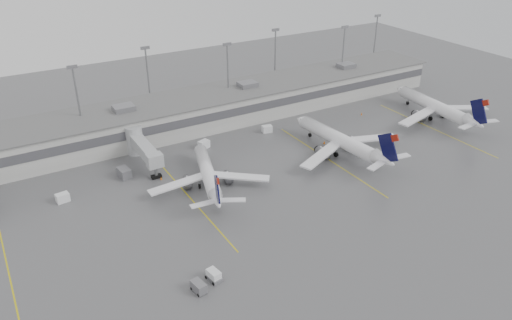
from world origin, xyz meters
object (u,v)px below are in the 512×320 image
jet_mid_left (208,174)px  jet_far_right (437,107)px  jet_mid_right (342,141)px  baggage_tug (214,276)px

jet_mid_left → jet_far_right: jet_far_right is taller
jet_mid_left → jet_mid_right: (34.22, -2.18, 0.47)m
jet_mid_left → baggage_tug: size_ratio=9.30×
jet_mid_left → baggage_tug: jet_mid_left is taller
jet_mid_left → baggage_tug: (-12.10, -27.23, -2.21)m
jet_mid_left → jet_far_right: bearing=17.9°
jet_far_right → baggage_tug: bearing=-155.2°
jet_mid_left → baggage_tug: bearing=-97.4°
baggage_tug → jet_mid_right: bearing=18.7°
jet_mid_right → jet_far_right: bearing=1.2°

